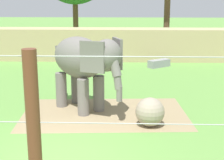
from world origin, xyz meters
TOP-DOWN VIEW (x-y plane):
  - ground_plane at (0.00, 0.00)m, footprint 120.00×120.00m
  - dirt_patch at (1.01, 3.25)m, footprint 6.10×3.96m
  - embankment_wall at (0.00, 13.95)m, footprint 36.00×1.80m
  - elephant at (0.25, 3.62)m, footprint 3.13×3.11m
  - enrichment_ball at (2.56, 2.13)m, footprint 0.95×0.95m
  - cable_fence at (0.00, -2.45)m, footprint 12.12×0.27m
  - feed_trough at (3.78, 11.68)m, footprint 1.42×1.24m

SIDE VIEW (x-z plane):
  - ground_plane at x=0.00m, z-range 0.00..0.00m
  - dirt_patch at x=1.01m, z-range 0.00..0.01m
  - feed_trough at x=3.78m, z-range 0.00..0.44m
  - enrichment_ball at x=2.56m, z-range 0.00..0.95m
  - embankment_wall at x=0.00m, z-range 0.00..2.07m
  - cable_fence at x=0.00m, z-range 0.00..3.24m
  - elephant at x=0.25m, z-range 0.45..3.22m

